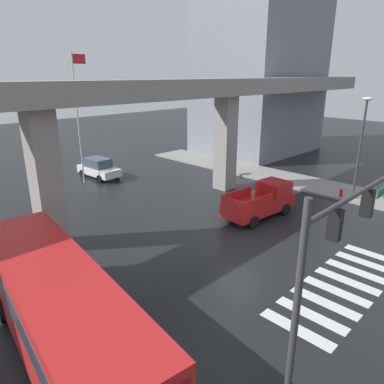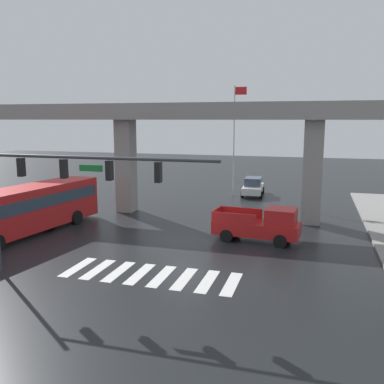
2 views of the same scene
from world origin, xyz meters
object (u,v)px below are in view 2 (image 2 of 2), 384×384
pickup_truck (261,225)px  sedan_white (253,187)px  traffic_signal_mast (61,178)px  city_bus (29,206)px  flagpole (235,133)px

pickup_truck → sedan_white: bearing=100.0°
sedan_white → traffic_signal_mast: traffic_signal_mast is taller
city_bus → flagpole: bearing=59.0°
pickup_truck → city_bus: (-14.48, -2.24, 0.73)m
pickup_truck → sedan_white: 15.43m
city_bus → sedan_white: size_ratio=2.52×
sedan_white → flagpole: 5.40m
flagpole → traffic_signal_mast: bearing=-98.3°
traffic_signal_mast → flagpole: size_ratio=1.06×
city_bus → sedan_white: bearing=55.9°
pickup_truck → sedan_white: pickup_truck is taller
pickup_truck → traffic_signal_mast: bearing=-132.2°
sedan_white → flagpole: bearing=-159.8°
flagpole → pickup_truck: bearing=-73.2°
pickup_truck → sedan_white: (-2.67, 15.20, -0.14)m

